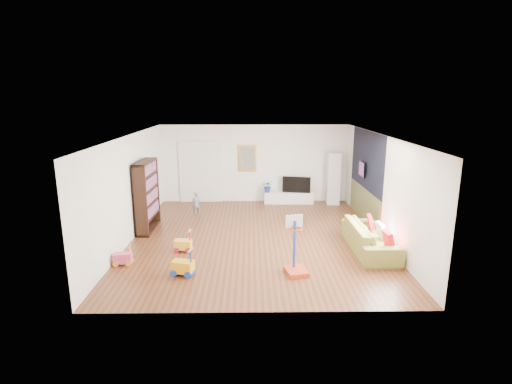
{
  "coord_description": "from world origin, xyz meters",
  "views": [
    {
      "loc": [
        -0.16,
        -10.02,
        3.7
      ],
      "look_at": [
        0.0,
        0.4,
        1.15
      ],
      "focal_mm": 28.0,
      "sensor_mm": 36.0,
      "label": 1
    }
  ],
  "objects_px": {
    "bookshelf": "(147,196)",
    "media_console": "(289,197)",
    "basketball_hoop": "(297,246)",
    "sofa": "(370,237)"
  },
  "relations": [
    {
      "from": "bookshelf",
      "to": "media_console",
      "type": "bearing_deg",
      "value": 34.86
    },
    {
      "from": "bookshelf",
      "to": "sofa",
      "type": "xyz_separation_m",
      "value": [
        5.75,
        -1.62,
        -0.65
      ]
    },
    {
      "from": "sofa",
      "to": "media_console",
      "type": "bearing_deg",
      "value": 19.23
    },
    {
      "from": "bookshelf",
      "to": "sofa",
      "type": "bearing_deg",
      "value": -14.44
    },
    {
      "from": "bookshelf",
      "to": "basketball_hoop",
      "type": "distance_m",
      "value": 4.81
    },
    {
      "from": "basketball_hoop",
      "to": "bookshelf",
      "type": "bearing_deg",
      "value": 130.28
    },
    {
      "from": "media_console",
      "to": "basketball_hoop",
      "type": "distance_m",
      "value": 5.71
    },
    {
      "from": "media_console",
      "to": "sofa",
      "type": "bearing_deg",
      "value": -69.69
    },
    {
      "from": "media_console",
      "to": "sofa",
      "type": "height_order",
      "value": "sofa"
    },
    {
      "from": "media_console",
      "to": "basketball_hoop",
      "type": "xyz_separation_m",
      "value": [
        -0.37,
        -5.68,
        0.43
      ]
    }
  ]
}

